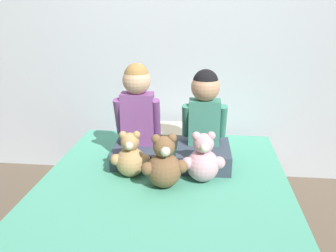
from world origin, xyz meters
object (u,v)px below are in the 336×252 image
(teddy_bear_held_by_left_child, at_px, (130,157))
(pillow_at_headboard, at_px, (174,134))
(teddy_bear_held_by_right_child, at_px, (203,160))
(teddy_bear_between_children, at_px, (164,165))
(child_on_right, at_px, (204,127))
(bed, at_px, (163,214))
(child_on_left, at_px, (137,119))

(teddy_bear_held_by_left_child, distance_m, pillow_at_headboard, 0.68)
(teddy_bear_held_by_right_child, xyz_separation_m, teddy_bear_between_children, (-0.22, -0.10, 0.01))
(teddy_bear_held_by_right_child, bearing_deg, child_on_right, 81.47)
(bed, height_order, teddy_bear_between_children, teddy_bear_between_children)
(child_on_left, xyz_separation_m, teddy_bear_between_children, (0.23, -0.38, -0.15))
(child_on_left, bearing_deg, child_on_right, -3.92)
(child_on_left, xyz_separation_m, child_on_right, (0.45, -0.00, -0.04))
(teddy_bear_held_by_left_child, height_order, teddy_bear_held_by_right_child, teddy_bear_held_by_right_child)
(child_on_right, bearing_deg, child_on_left, 178.50)
(teddy_bear_held_by_left_child, height_order, pillow_at_headboard, teddy_bear_held_by_left_child)
(child_on_right, height_order, teddy_bear_between_children, child_on_right)
(teddy_bear_between_children, bearing_deg, child_on_right, 44.36)
(teddy_bear_held_by_right_child, bearing_deg, teddy_bear_held_by_left_child, 169.09)
(teddy_bear_held_by_left_child, xyz_separation_m, teddy_bear_between_children, (0.23, -0.12, 0.01))
(teddy_bear_held_by_left_child, height_order, teddy_bear_between_children, teddy_bear_between_children)
(bed, relative_size, teddy_bear_between_children, 5.66)
(child_on_left, distance_m, teddy_bear_between_children, 0.46)
(child_on_left, xyz_separation_m, pillow_at_headboard, (0.22, 0.38, -0.24))
(bed, bearing_deg, child_on_left, 121.26)
(child_on_left, relative_size, teddy_bear_between_children, 2.03)
(child_on_right, relative_size, pillow_at_headboard, 1.20)
(child_on_left, height_order, child_on_right, child_on_left)
(teddy_bear_held_by_right_child, relative_size, pillow_at_headboard, 0.60)
(child_on_left, bearing_deg, pillow_at_headboard, 56.44)
(child_on_left, relative_size, pillow_at_headboard, 1.26)
(bed, xyz_separation_m, child_on_right, (0.23, 0.36, 0.46))
(child_on_right, bearing_deg, teddy_bear_held_by_right_child, -90.92)
(teddy_bear_held_by_left_child, bearing_deg, child_on_left, 83.81)
(bed, height_order, child_on_left, child_on_left)
(child_on_left, height_order, teddy_bear_between_children, child_on_left)
(pillow_at_headboard, bearing_deg, teddy_bear_between_children, -89.29)
(bed, xyz_separation_m, teddy_bear_held_by_right_child, (0.23, 0.08, 0.34))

